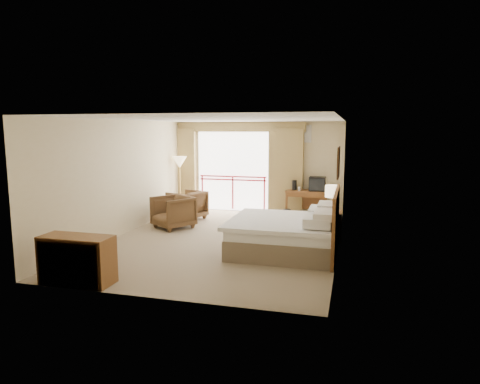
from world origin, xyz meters
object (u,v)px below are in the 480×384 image
(tv, at_px, (317,184))
(floor_lamp, at_px, (180,164))
(armchair_near, at_px, (174,228))
(nightstand, at_px, (331,226))
(bed, at_px, (287,234))
(side_table, at_px, (170,210))
(dresser, at_px, (77,260))
(armchair_far, at_px, (187,219))
(table_lamp, at_px, (332,192))
(wastebasket, at_px, (287,214))
(desk, at_px, (307,196))

(tv, height_order, floor_lamp, floor_lamp)
(armchair_near, bearing_deg, nightstand, 31.71)
(bed, height_order, floor_lamp, floor_lamp)
(side_table, bearing_deg, dresser, -84.70)
(armchair_far, height_order, floor_lamp, floor_lamp)
(bed, height_order, table_lamp, table_lamp)
(floor_lamp, bearing_deg, bed, -42.27)
(bed, distance_m, nightstand, 1.46)
(armchair_far, distance_m, side_table, 0.71)
(wastebasket, relative_size, armchair_near, 0.31)
(table_lamp, xyz_separation_m, dresser, (-3.83, -3.90, -0.70))
(tv, bearing_deg, armchair_near, -133.11)
(desk, distance_m, armchair_near, 3.94)
(desk, xyz_separation_m, armchair_far, (-3.16, -1.26, -0.59))
(nightstand, relative_size, side_table, 1.29)
(bed, distance_m, armchair_far, 4.06)
(floor_lamp, bearing_deg, nightstand, -25.80)
(bed, relative_size, wastebasket, 7.74)
(wastebasket, bearing_deg, bed, -81.33)
(tv, xyz_separation_m, wastebasket, (-0.78, -0.49, -0.81))
(desk, xyz_separation_m, dresser, (-3.00, -6.41, -0.19))
(armchair_near, distance_m, side_table, 0.72)
(wastebasket, distance_m, dresser, 6.38)
(nightstand, xyz_separation_m, desk, (-0.84, 2.56, 0.26))
(dresser, bearing_deg, table_lamp, 45.10)
(nightstand, xyz_separation_m, armchair_far, (-4.00, 1.30, -0.32))
(wastebasket, distance_m, side_table, 3.21)
(wastebasket, distance_m, armchair_near, 3.18)
(armchair_near, xyz_separation_m, side_table, (-0.33, 0.54, 0.34))
(bed, bearing_deg, wastebasket, 98.67)
(armchair_near, bearing_deg, wastebasket, 69.29)
(desk, bearing_deg, tv, -11.36)
(wastebasket, bearing_deg, nightstand, -56.81)
(tv, relative_size, dresser, 0.38)
(floor_lamp, bearing_deg, wastebasket, -3.61)
(tv, height_order, side_table, tv)
(table_lamp, distance_m, floor_lamp, 5.08)
(desk, bearing_deg, floor_lamp, -175.40)
(nightstand, distance_m, armchair_far, 4.22)
(desk, distance_m, floor_lamp, 3.86)
(table_lamp, relative_size, side_table, 1.14)
(wastebasket, relative_size, armchair_far, 0.31)
(table_lamp, xyz_separation_m, armchair_near, (-3.93, 0.15, -1.10))
(bed, relative_size, nightstand, 3.27)
(dresser, bearing_deg, floor_lamp, 96.70)
(armchair_far, bearing_deg, desk, 132.35)
(bed, relative_size, floor_lamp, 1.27)
(nightstand, xyz_separation_m, tv, (-0.54, 2.50, 0.63))
(side_table, height_order, floor_lamp, floor_lamp)
(bed, height_order, desk, bed)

